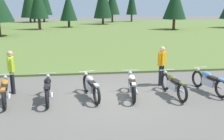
% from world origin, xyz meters
% --- Properties ---
extents(ground_plane, '(140.00, 140.00, 0.00)m').
position_xyz_m(ground_plane, '(0.00, 0.00, 0.00)').
color(ground_plane, '#605B54').
extents(grass_moorland, '(80.00, 44.00, 0.10)m').
position_xyz_m(grass_moorland, '(0.00, 25.35, 0.05)').
color(grass_moorland, '#5B7033').
rests_on(grass_moorland, ground).
extents(motorcycle_orange, '(0.72, 2.08, 0.88)m').
position_xyz_m(motorcycle_orange, '(-3.84, -0.02, 0.44)').
color(motorcycle_orange, black).
rests_on(motorcycle_orange, ground).
extents(motorcycle_black, '(0.62, 2.10, 0.88)m').
position_xyz_m(motorcycle_black, '(-2.38, -0.05, 0.44)').
color(motorcycle_black, black).
rests_on(motorcycle_black, ground).
extents(motorcycle_silver, '(0.75, 2.07, 0.88)m').
position_xyz_m(motorcycle_silver, '(-0.85, 0.08, 0.44)').
color(motorcycle_silver, black).
rests_on(motorcycle_silver, ground).
extents(motorcycle_cream, '(0.62, 2.10, 0.88)m').
position_xyz_m(motorcycle_cream, '(0.68, 0.03, 0.44)').
color(motorcycle_cream, black).
rests_on(motorcycle_cream, ground).
extents(motorcycle_olive, '(0.62, 2.10, 0.88)m').
position_xyz_m(motorcycle_olive, '(2.23, -0.08, 0.44)').
color(motorcycle_olive, black).
rests_on(motorcycle_olive, ground).
extents(motorcycle_sky_blue, '(0.73, 2.07, 0.88)m').
position_xyz_m(motorcycle_sky_blue, '(3.77, 0.17, 0.44)').
color(motorcycle_sky_blue, black).
rests_on(motorcycle_sky_blue, ground).
extents(rider_checking_bike, '(0.41, 0.43, 1.67)m').
position_xyz_m(rider_checking_bike, '(2.20, 1.28, 0.95)').
color(rider_checking_bike, black).
rests_on(rider_checking_bike, ground).
extents(rider_in_hivis_vest, '(0.34, 0.52, 1.67)m').
position_xyz_m(rider_in_hivis_vest, '(-3.83, 0.97, 0.95)').
color(rider_in_hivis_vest, black).
rests_on(rider_in_hivis_vest, ground).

